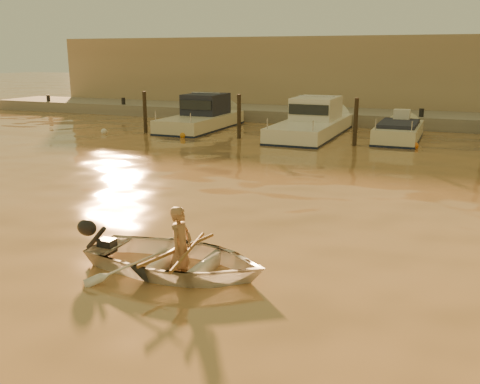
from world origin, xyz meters
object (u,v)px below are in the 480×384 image
at_px(person, 181,248).
at_px(waterfront_building, 399,76).
at_px(moored_boat_2, 312,122).
at_px(moored_boat_3, 398,135).
at_px(dinghy, 176,259).
at_px(moored_boat_1, 201,117).

relative_size(person, waterfront_building, 0.03).
relative_size(moored_boat_2, moored_boat_3, 1.55).
relative_size(dinghy, waterfront_building, 0.07).
distance_m(dinghy, moored_boat_3, 17.07).
relative_size(dinghy, moored_boat_2, 0.41).
xyz_separation_m(dinghy, person, (0.10, 0.00, 0.23)).
bearing_deg(moored_boat_1, moored_boat_2, 0.00).
relative_size(dinghy, person, 2.22).
relative_size(moored_boat_1, moored_boat_3, 1.30).
distance_m(moored_boat_1, moored_boat_3, 9.90).
relative_size(moored_boat_1, waterfront_building, 0.15).
bearing_deg(moored_boat_1, person, -64.66).
xyz_separation_m(person, moored_boat_3, (1.86, 16.96, -0.23)).
height_order(dinghy, waterfront_building, waterfront_building).
distance_m(person, moored_boat_2, 17.09).
xyz_separation_m(dinghy, moored_boat_1, (-7.93, 16.96, 0.40)).
bearing_deg(waterfront_building, moored_boat_2, -103.60).
distance_m(moored_boat_1, waterfront_building, 14.04).
height_order(dinghy, moored_boat_3, moored_boat_3).
height_order(moored_boat_1, moored_boat_3, moored_boat_1).
xyz_separation_m(moored_boat_3, waterfront_building, (-1.35, 11.00, 2.17)).
distance_m(moored_boat_2, waterfront_building, 11.46).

